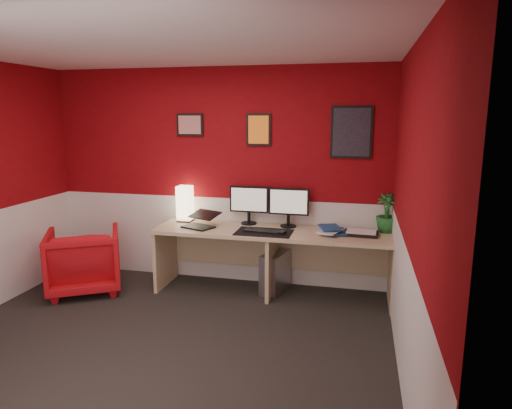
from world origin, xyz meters
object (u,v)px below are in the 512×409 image
Objects in this scene: desk at (272,262)px; potted_plant at (387,213)px; monitor_left at (249,199)px; zen_tray at (361,233)px; pc_tower at (275,272)px; shoji_lamp at (185,205)px; monitor_right at (289,201)px; laptop at (198,218)px; armchair at (84,260)px.

desk is 6.28× the size of potted_plant.
monitor_left is 1.40× the size of potted_plant.
desk is 7.43× the size of zen_tray.
monitor_left is at bearing 171.74° from pc_tower.
potted_plant is at bearing -0.63° from monitor_left.
monitor_left is at bearing 2.95° from shoji_lamp.
zen_tray reaches higher than pc_tower.
monitor_right reaches higher than zen_tray.
pc_tower is at bearing -22.18° from monitor_left.
monitor_left is 1.00× the size of monitor_right.
laptop is 0.57× the size of monitor_right.
monitor_right is 1.06m from potted_plant.
monitor_left is 1.29× the size of pc_tower.
armchair is (-2.11, -0.47, 0.13)m from pc_tower.
monitor_right is at bearing -3.76° from monitor_left.
monitor_left and monitor_right have the same top height.
shoji_lamp is at bearing -177.05° from monitor_left.
pc_tower is (-0.92, 0.06, -0.52)m from zen_tray.
monitor_right is 0.81m from pc_tower.
laptop is 1.06m from pc_tower.
monitor_right reaches higher than potted_plant.
laptop reaches higher than pc_tower.
monitor_left reaches higher than zen_tray.
pc_tower is at bearing -138.02° from monitor_right.
shoji_lamp is 0.89× the size of pc_tower.
potted_plant is at bearing 10.16° from desk.
desk is 1.24m from shoji_lamp.
monitor_left reaches higher than armchair.
potted_plant reaches higher than zen_tray.
monitor_right is (1.23, 0.01, 0.09)m from shoji_lamp.
monitor_right is at bearing 167.91° from zen_tray.
potted_plant reaches higher than armchair.
monitor_right is (0.46, -0.03, 0.00)m from monitor_left.
monitor_right is at bearing 164.17° from armchair.
monitor_right reaches higher than pc_tower.
laptop is 0.42× the size of armchair.
pc_tower is (0.34, -0.14, -0.80)m from monitor_left.
monitor_left is 0.46m from monitor_right.
shoji_lamp is 1.29m from armchair.
armchair is at bearing -172.33° from zen_tray.
shoji_lamp is 1.23m from monitor_right.
laptop is at bearing -176.80° from zen_tray.
zen_tray is 0.78× the size of pc_tower.
laptop is 1.38m from armchair.
monitor_left is (0.51, 0.30, 0.18)m from laptop.
desk reaches higher than armchair.
shoji_lamp is at bearing 179.26° from armchair.
potted_plant is at bearing 0.74° from monitor_right.
shoji_lamp is at bearing -179.43° from potted_plant.
desk is at bearing -125.20° from monitor_right.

